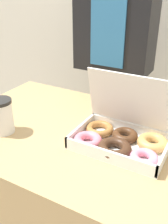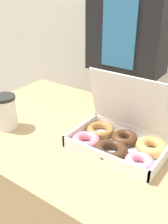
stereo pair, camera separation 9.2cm
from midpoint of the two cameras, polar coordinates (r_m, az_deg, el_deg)
table at (r=1.25m, az=-3.95°, el=-19.12°), size 1.00×0.68×0.76m
donut_box at (r=0.90m, az=5.24°, el=-5.53°), size 0.33×0.23×0.25m
coffee_cup at (r=1.03m, az=-20.00°, el=-0.90°), size 0.09×0.09×0.13m
person_customer at (r=1.45m, az=4.60°, el=10.65°), size 0.40×0.22×1.59m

